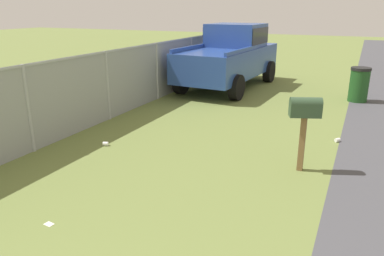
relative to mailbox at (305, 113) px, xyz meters
name	(u,v)px	position (x,y,z in m)	size (l,w,h in m)	color
mailbox	(305,113)	(0.00, 0.00, 0.00)	(0.37, 0.53, 1.26)	brown
pickup_truck	(231,54)	(6.15, 3.38, 0.10)	(4.97, 2.36, 2.09)	#284793
trash_bin	(359,84)	(5.65, -0.70, -0.50)	(0.55, 0.55, 0.99)	#1E4C1E
fence_section	(107,83)	(1.13, 4.75, -0.11)	(14.30, 0.07, 1.65)	#9EA3A8
litter_cup_far_scatter	(337,140)	(1.73, -0.47, -0.96)	(0.08, 0.08, 0.10)	white
litter_cup_near_hydrant	(106,144)	(-0.42, 3.69, -0.96)	(0.08, 0.08, 0.10)	white
litter_wrapper_midfield_a	(49,224)	(-3.03, 2.60, -1.00)	(0.12, 0.08, 0.01)	silver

